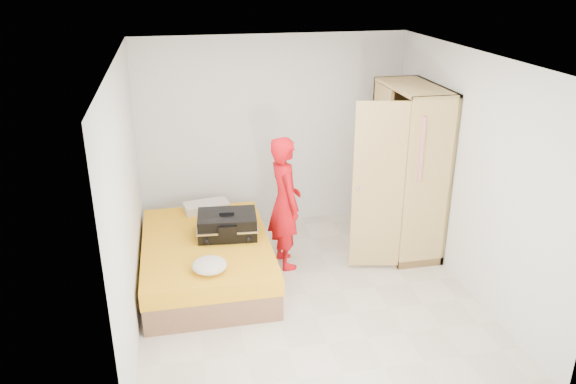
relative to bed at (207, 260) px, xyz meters
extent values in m
plane|color=beige|center=(1.05, -0.56, -0.25)|extent=(4.00, 4.00, 0.00)
plane|color=white|center=(1.05, -0.56, 2.35)|extent=(4.00, 4.00, 0.00)
cube|color=white|center=(1.05, 1.44, 1.05)|extent=(3.60, 0.02, 2.60)
cube|color=white|center=(1.05, -2.56, 1.05)|extent=(3.60, 0.02, 2.60)
cube|color=white|center=(-0.75, -0.56, 1.05)|extent=(0.02, 4.00, 2.60)
cube|color=white|center=(2.85, -0.56, 1.05)|extent=(0.02, 4.00, 2.60)
cube|color=brown|center=(0.00, 0.00, -0.10)|extent=(1.40, 2.00, 0.30)
cube|color=gold|center=(0.00, 0.00, 0.15)|extent=(1.42, 2.02, 0.20)
cube|color=tan|center=(2.82, 0.34, 0.80)|extent=(0.04, 1.20, 2.10)
cube|color=tan|center=(2.55, -0.24, 0.80)|extent=(0.58, 0.04, 2.10)
cube|color=tan|center=(2.55, 0.92, 0.80)|extent=(0.58, 0.04, 2.10)
cube|color=tan|center=(2.55, 0.34, 1.83)|extent=(0.58, 1.20, 0.04)
cube|color=#9E7543|center=(2.55, 0.34, -0.20)|extent=(0.58, 1.20, 0.10)
cube|color=tan|center=(2.28, 0.64, 0.80)|extent=(0.04, 0.59, 2.00)
cube|color=tan|center=(1.97, -0.16, 0.80)|extent=(0.59, 0.16, 2.00)
cylinder|color=#B2B2B7|center=(2.55, 0.34, 1.67)|extent=(0.02, 1.10, 0.02)
imported|color=red|center=(0.96, 0.18, 0.56)|extent=(0.46, 0.63, 1.62)
cube|color=black|center=(0.26, 0.09, 0.38)|extent=(0.70, 0.53, 0.27)
cube|color=black|center=(0.26, 0.09, 0.53)|extent=(0.17, 0.06, 0.03)
ellipsoid|color=beige|center=(-0.01, -0.70, 0.32)|extent=(0.36, 0.36, 0.14)
cube|color=beige|center=(0.07, 0.85, 0.30)|extent=(0.59, 0.37, 0.10)
camera|label=1|loc=(-0.24, -5.76, 3.17)|focal=35.00mm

